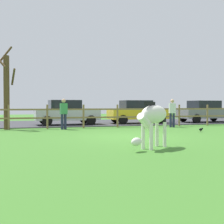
# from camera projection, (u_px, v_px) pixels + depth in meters

# --- Properties ---
(ground_plane) EXTENTS (60.00, 60.00, 0.00)m
(ground_plane) POSITION_uv_depth(u_px,v_px,m) (130.00, 137.00, 12.43)
(ground_plane) COLOR #3D7528
(parking_asphalt) EXTENTS (28.00, 7.40, 0.05)m
(parking_asphalt) POSITION_uv_depth(u_px,v_px,m) (86.00, 123.00, 21.36)
(parking_asphalt) COLOR #38383D
(parking_asphalt) RESTS_ON ground_plane
(paddock_fence) EXTENTS (20.14, 0.11, 1.32)m
(paddock_fence) POSITION_uv_depth(u_px,v_px,m) (84.00, 115.00, 16.94)
(paddock_fence) COLOR olive
(paddock_fence) RESTS_ON ground_plane
(bare_tree) EXTENTS (1.18, 1.31, 4.52)m
(bare_tree) POSITION_uv_depth(u_px,v_px,m) (6.00, 90.00, 15.93)
(bare_tree) COLOR #513A23
(bare_tree) RESTS_ON ground_plane
(zebra) EXTENTS (1.66, 1.30, 1.41)m
(zebra) POSITION_uv_depth(u_px,v_px,m) (153.00, 118.00, 9.09)
(zebra) COLOR white
(zebra) RESTS_ON ground_plane
(crow_on_grass) EXTENTS (0.21, 0.10, 0.20)m
(crow_on_grass) POSITION_uv_depth(u_px,v_px,m) (201.00, 129.00, 14.56)
(crow_on_grass) COLOR black
(crow_on_grass) RESTS_ON ground_plane
(parked_car_silver) EXTENTS (4.09, 2.06, 1.56)m
(parked_car_silver) POSITION_uv_depth(u_px,v_px,m) (66.00, 112.00, 19.11)
(parked_car_silver) COLOR #B7BABF
(parked_car_silver) RESTS_ON parking_asphalt
(parked_car_grey) EXTENTS (4.07, 2.03, 1.56)m
(parked_car_grey) POSITION_uv_depth(u_px,v_px,m) (205.00, 111.00, 21.96)
(parked_car_grey) COLOR slate
(parked_car_grey) RESTS_ON parking_asphalt
(parked_car_yellow) EXTENTS (4.01, 1.90, 1.56)m
(parked_car_yellow) POSITION_uv_depth(u_px,v_px,m) (137.00, 112.00, 20.62)
(parked_car_yellow) COLOR yellow
(parked_car_yellow) RESTS_ON parking_asphalt
(visitor_left_of_tree) EXTENTS (0.40, 0.28, 1.64)m
(visitor_left_of_tree) POSITION_uv_depth(u_px,v_px,m) (172.00, 112.00, 17.55)
(visitor_left_of_tree) COLOR #232847
(visitor_left_of_tree) RESTS_ON ground_plane
(visitor_right_of_tree) EXTENTS (0.40, 0.30, 1.64)m
(visitor_right_of_tree) POSITION_uv_depth(u_px,v_px,m) (64.00, 112.00, 16.00)
(visitor_right_of_tree) COLOR #232847
(visitor_right_of_tree) RESTS_ON ground_plane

